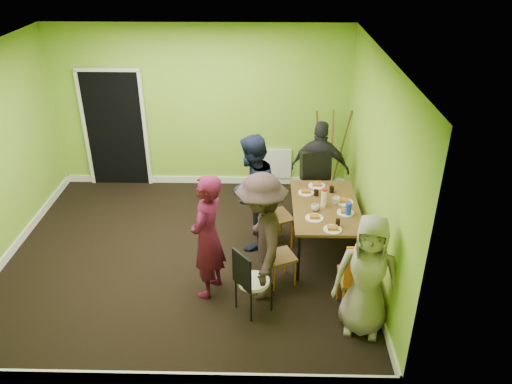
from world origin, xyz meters
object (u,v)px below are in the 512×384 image
Objects in this scene: chair_back_end at (316,173)px; chair_front_end at (360,275)px; person_left_near at (262,238)px; person_front_end at (367,276)px; chair_bentwood at (249,279)px; orange_bottle at (323,198)px; person_left_far at (252,193)px; blue_bottle at (348,209)px; dining_table at (325,209)px; chair_left_near at (275,252)px; person_back_end at (320,169)px; thermos at (324,198)px; chair_left_far at (270,212)px; person_standing at (207,237)px; easel at (330,151)px.

chair_back_end is 1.05× the size of chair_front_end.
person_front_end is (1.16, -0.61, -0.08)m from person_left_near.
person_left_near is at bearing 120.31° from chair_bentwood.
person_left_far is (-0.99, 0.02, 0.06)m from orange_bottle.
dining_table is at bearing 136.63° from blue_bottle.
chair_left_near is at bearing -153.18° from blue_bottle.
person_back_end reaches higher than blue_bottle.
person_front_end is at bearing 40.20° from chair_bentwood.
chair_back_end is 2.29m from chair_front_end.
person_front_end reaches higher than chair_back_end.
person_front_end reaches higher than thermos.
chair_back_end is 0.20m from person_back_end.
person_back_end reaches higher than chair_left_far.
chair_back_end reaches higher than chair_left_near.
person_standing is (-1.47, -1.84, 0.03)m from chair_back_end.
dining_table is at bearing 131.46° from person_left_near.
easel is at bearing 125.28° from chair_left_far.
person_front_end is (0.02, -3.44, 0.00)m from easel.
chair_bentwood is at bearing 177.50° from chair_front_end.
dining_table is 1.76× the size of chair_left_near.
chair_left_far is 1.08m from person_left_near.
chair_left_far is at bearing 131.43° from chair_bentwood.
orange_bottle is 1.72m from person_front_end.
person_back_end is (0.89, 2.05, -0.05)m from person_left_near.
easel is (0.97, 2.63, 0.26)m from chair_left_near.
chair_left_near is 4.77× the size of blue_bottle.
chair_back_end is 0.66× the size of person_left_far.
chair_bentwood is at bearing -52.61° from chair_left_near.
orange_bottle is 0.99m from person_left_far.
person_front_end is at bearing 110.20° from person_back_end.
chair_left_near is at bearing 147.87° from chair_front_end.
person_front_end is at bearing 52.44° from person_left_far.
chair_bentwood is 0.54× the size of person_standing.
dining_table is 0.93m from chair_back_end.
easel is 2.15m from person_left_far.
person_back_end is (0.06, 1.13, -0.09)m from thermos.
chair_left_far is 5.68× the size of blue_bottle.
chair_front_end is 3.23m from easel.
orange_bottle is (0.73, 0.04, 0.22)m from chair_left_far.
person_left_near is at bearing -30.88° from chair_left_far.
person_standing is at bearing -61.45° from chair_left_far.
person_front_end is (0.35, -2.47, -0.05)m from chair_back_end.
blue_bottle is (0.32, -1.18, 0.05)m from chair_back_end.
thermos is 0.14× the size of person_left_near.
chair_back_end reaches higher than chair_front_end.
thermos reaches higher than chair_bentwood.
person_left_near is at bearing 165.68° from person_front_end.
person_standing is at bearing 36.86° from chair_back_end.
easel is 3.05m from person_left_near.
dining_table is 0.77m from chair_left_far.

